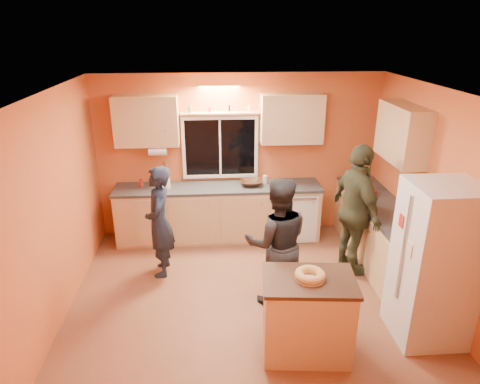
{
  "coord_description": "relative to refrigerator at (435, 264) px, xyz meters",
  "views": [
    {
      "loc": [
        -0.47,
        -4.58,
        3.28
      ],
      "look_at": [
        -0.1,
        0.4,
        1.31
      ],
      "focal_mm": 32.0,
      "sensor_mm": 36.0,
      "label": 1
    }
  ],
  "objects": [
    {
      "name": "ground",
      "position": [
        -1.89,
        0.8,
        -0.9
      ],
      "size": [
        4.5,
        4.5,
        0.0
      ],
      "primitive_type": "plane",
      "color": "brown",
      "rests_on": "ground"
    },
    {
      "name": "room_shell",
      "position": [
        -1.77,
        1.21,
        0.72
      ],
      "size": [
        4.54,
        4.04,
        2.61
      ],
      "color": "#CB6134",
      "rests_on": "ground"
    },
    {
      "name": "back_counter",
      "position": [
        -1.88,
        2.5,
        -0.45
      ],
      "size": [
        4.23,
        0.62,
        0.9
      ],
      "color": "tan",
      "rests_on": "ground"
    },
    {
      "name": "right_counter",
      "position": [
        0.06,
        1.3,
        -0.45
      ],
      "size": [
        0.62,
        1.84,
        0.9
      ],
      "color": "tan",
      "rests_on": "ground"
    },
    {
      "name": "refrigerator",
      "position": [
        0.0,
        0.0,
        0.0
      ],
      "size": [
        0.72,
        0.7,
        1.8
      ],
      "primitive_type": "cube",
      "color": "silver",
      "rests_on": "ground"
    },
    {
      "name": "island",
      "position": [
        -1.39,
        -0.18,
        -0.44
      ],
      "size": [
        0.99,
        0.72,
        0.9
      ],
      "rotation": [
        0.0,
        0.0,
        -0.1
      ],
      "color": "tan",
      "rests_on": "ground"
    },
    {
      "name": "bundt_pastry",
      "position": [
        -1.39,
        -0.18,
        0.05
      ],
      "size": [
        0.31,
        0.31,
        0.09
      ],
      "primitive_type": "torus",
      "color": "tan",
      "rests_on": "island"
    },
    {
      "name": "person_left",
      "position": [
        -3.06,
        1.52,
        -0.12
      ],
      "size": [
        0.38,
        0.58,
        1.57
      ],
      "primitive_type": "imported",
      "rotation": [
        0.0,
        0.0,
        -1.56
      ],
      "color": "black",
      "rests_on": "ground"
    },
    {
      "name": "person_center",
      "position": [
        -1.58,
        0.73,
        -0.07
      ],
      "size": [
        0.81,
        0.64,
        1.65
      ],
      "primitive_type": "imported",
      "rotation": [
        0.0,
        0.0,
        3.13
      ],
      "color": "black",
      "rests_on": "ground"
    },
    {
      "name": "person_right",
      "position": [
        -0.41,
        1.36,
        0.02
      ],
      "size": [
        0.66,
        1.15,
        1.85
      ],
      "primitive_type": "imported",
      "rotation": [
        0.0,
        0.0,
        1.77
      ],
      "color": "#323622",
      "rests_on": "ground"
    },
    {
      "name": "mixing_bowl",
      "position": [
        -1.72,
        2.52,
        0.04
      ],
      "size": [
        0.35,
        0.35,
        0.08
      ],
      "primitive_type": "imported",
      "rotation": [
        0.0,
        0.0,
        -0.03
      ],
      "color": "black",
      "rests_on": "back_counter"
    },
    {
      "name": "utensil_crock",
      "position": [
        -3.05,
        2.48,
        0.09
      ],
      "size": [
        0.14,
        0.14,
        0.17
      ],
      "primitive_type": "cylinder",
      "color": "beige",
      "rests_on": "back_counter"
    },
    {
      "name": "potted_plant",
      "position": [
        0.14,
        0.5,
        0.16
      ],
      "size": [
        0.35,
        0.33,
        0.32
      ],
      "primitive_type": "imported",
      "rotation": [
        0.0,
        0.0,
        0.34
      ],
      "color": "gray",
      "rests_on": "right_counter"
    },
    {
      "name": "red_box",
      "position": [
        0.01,
        1.99,
        0.04
      ],
      "size": [
        0.18,
        0.15,
        0.07
      ],
      "primitive_type": "cube",
      "rotation": [
        0.0,
        0.0,
        0.21
      ],
      "color": "#A52219",
      "rests_on": "right_counter"
    }
  ]
}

